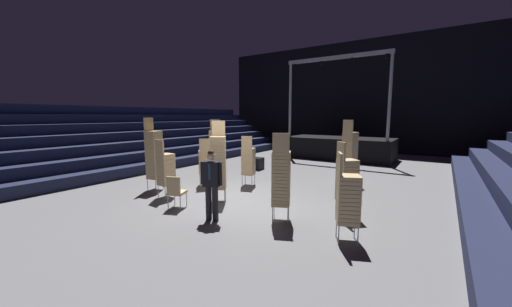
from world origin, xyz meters
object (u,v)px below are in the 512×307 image
object	(u,v)px
chair_stack_mid_centre	(218,162)
chair_stack_rear_left	(205,162)
loose_chair_near_man	(176,190)
man_with_tie	(211,181)
stage_riser	(339,147)
chair_stack_aisle_right	(350,152)
chair_stack_front_left	(347,179)
chair_stack_rear_centre	(154,154)
chair_stack_front_right	(166,168)
chair_stack_mid_right	(215,149)
chair_stack_aisle_left	(248,161)
chair_stack_rear_right	(348,198)
equipment_road_case	(254,163)
chair_stack_mid_left	(281,177)

from	to	relation	value
chair_stack_mid_centre	chair_stack_rear_left	size ratio (longest dim) A/B	1.38
chair_stack_mid_centre	loose_chair_near_man	xyz separation A→B (m)	(-0.56, -1.19, -0.70)
man_with_tie	stage_riser	bearing A→B (deg)	-107.64
stage_riser	chair_stack_mid_centre	xyz separation A→B (m)	(-0.35, -10.79, 0.50)
stage_riser	chair_stack_aisle_right	world-z (taller)	stage_riser
chair_stack_front_left	chair_stack_aisle_right	world-z (taller)	chair_stack_aisle_right
chair_stack_front_left	loose_chair_near_man	size ratio (longest dim) A/B	2.08
man_with_tie	chair_stack_front_left	bearing A→B (deg)	-160.87
chair_stack_mid_centre	chair_stack_rear_centre	size ratio (longest dim) A/B	0.97
chair_stack_front_right	chair_stack_mid_right	size ratio (longest dim) A/B	0.76
chair_stack_front_right	chair_stack_aisle_left	xyz separation A→B (m)	(1.29, 2.78, 0.00)
chair_stack_front_right	loose_chair_near_man	size ratio (longest dim) A/B	1.99
chair_stack_front_left	chair_stack_aisle_right	distance (m)	3.64
chair_stack_rear_right	equipment_road_case	xyz separation A→B (m)	(-6.19, 5.64, -0.66)
chair_stack_rear_centre	chair_stack_front_left	bearing A→B (deg)	90.78
chair_stack_aisle_right	chair_stack_rear_centre	bearing A→B (deg)	-124.53
chair_stack_rear_left	chair_stack_aisle_left	world-z (taller)	chair_stack_aisle_left
chair_stack_aisle_right	chair_stack_mid_right	bearing A→B (deg)	-141.26
chair_stack_front_left	chair_stack_rear_left	bearing A→B (deg)	-137.09
chair_stack_front_left	chair_stack_front_right	size ratio (longest dim) A/B	1.05
chair_stack_front_left	chair_stack_mid_centre	bearing A→B (deg)	-119.68
chair_stack_mid_left	chair_stack_mid_right	xyz separation A→B (m)	(-4.59, 2.67, 0.13)
chair_stack_front_left	chair_stack_front_right	bearing A→B (deg)	-118.04
equipment_road_case	chair_stack_aisle_right	bearing A→B (deg)	-6.81
stage_riser	chair_stack_mid_left	bearing A→B (deg)	-79.77
chair_stack_rear_left	loose_chair_near_man	bearing A→B (deg)	-111.60
chair_stack_aisle_left	equipment_road_case	size ratio (longest dim) A/B	2.09
chair_stack_front_left	chair_stack_aisle_right	xyz separation A→B (m)	(-0.91, 3.52, 0.25)
chair_stack_mid_left	chair_stack_rear_centre	bearing A→B (deg)	154.13
chair_stack_mid_centre	chair_stack_aisle_left	distance (m)	2.24
loose_chair_near_man	chair_stack_rear_right	bearing A→B (deg)	-14.48
loose_chair_near_man	equipment_road_case	bearing A→B (deg)	82.60
chair_stack_rear_right	equipment_road_case	world-z (taller)	chair_stack_rear_right
chair_stack_mid_centre	equipment_road_case	xyz separation A→B (m)	(-2.11, 5.01, -0.95)
chair_stack_front_right	chair_stack_rear_left	size ratio (longest dim) A/B	1.05
chair_stack_front_left	chair_stack_mid_right	world-z (taller)	chair_stack_mid_right
chair_stack_rear_centre	chair_stack_aisle_left	world-z (taller)	chair_stack_rear_centre
chair_stack_front_right	chair_stack_aisle_right	world-z (taller)	chair_stack_aisle_right
chair_stack_front_right	chair_stack_mid_centre	size ratio (longest dim) A/B	0.76
chair_stack_rear_right	equipment_road_case	size ratio (longest dim) A/B	2.09
chair_stack_front_left	loose_chair_near_man	distance (m)	4.70
chair_stack_mid_right	chair_stack_rear_right	bearing A→B (deg)	118.19
stage_riser	chair_stack_front_right	xyz separation A→B (m)	(-2.08, -11.39, 0.21)
chair_stack_front_right	chair_stack_aisle_right	bearing A→B (deg)	52.55
man_with_tie	equipment_road_case	xyz separation A→B (m)	(-3.02, 6.32, -0.74)
man_with_tie	chair_stack_mid_left	size ratio (longest dim) A/B	0.81
chair_stack_aisle_left	chair_stack_mid_left	bearing A→B (deg)	-60.13
chair_stack_mid_right	equipment_road_case	bearing A→B (deg)	-129.26
chair_stack_front_right	chair_stack_aisle_left	distance (m)	3.07
chair_stack_front_right	chair_stack_mid_right	bearing A→B (deg)	103.73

